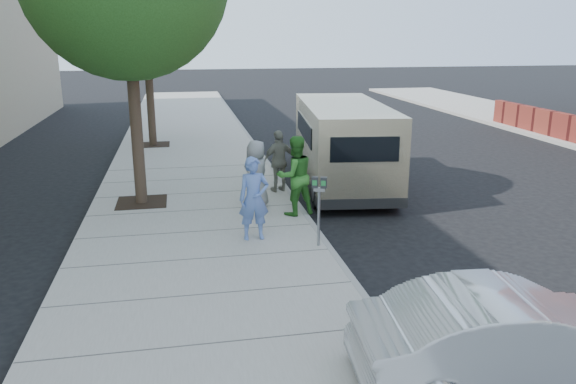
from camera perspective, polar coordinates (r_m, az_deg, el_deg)
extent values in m
plane|color=black|center=(12.02, -4.19, -4.36)|extent=(120.00, 120.00, 0.00)
cube|color=gray|center=(11.93, -8.98, -4.29)|extent=(5.00, 60.00, 0.15)
cube|color=gray|center=(12.23, 2.53, -3.60)|extent=(0.12, 60.00, 0.16)
cube|color=black|center=(14.22, -14.63, -0.99)|extent=(1.20, 1.20, 0.01)
cylinder|color=#38281E|center=(13.80, -15.19, 6.89)|extent=(0.28, 0.28, 3.96)
cube|color=black|center=(21.61, -13.53, 4.71)|extent=(1.20, 1.20, 0.01)
cylinder|color=#38281E|center=(21.36, -13.83, 9.33)|extent=(0.28, 0.28, 3.52)
sphere|color=#234D19|center=(21.25, -14.34, 16.86)|extent=(3.80, 3.80, 3.80)
sphere|color=#234D19|center=(20.85, -12.76, 18.36)|extent=(2.85, 2.85, 2.85)
sphere|color=#234D19|center=(21.79, -15.70, 17.52)|extent=(2.66, 2.66, 2.66)
cylinder|color=gray|center=(10.83, 3.14, -2.72)|extent=(0.05, 0.05, 1.09)
cube|color=gray|center=(10.66, 3.19, 0.27)|extent=(0.22, 0.13, 0.08)
cube|color=#2D2D30|center=(10.63, 2.76, 1.00)|extent=(0.14, 0.13, 0.21)
cube|color=#2D2D30|center=(10.61, 3.65, 0.96)|extent=(0.14, 0.13, 0.21)
cube|color=beige|center=(15.56, 5.62, 5.07)|extent=(2.75, 5.88, 2.09)
cube|color=beige|center=(18.66, 3.97, 5.26)|extent=(1.99, 0.80, 0.89)
cube|color=black|center=(12.75, 7.82, 4.30)|extent=(1.57, 0.20, 0.58)
cylinder|color=black|center=(17.43, 1.50, 3.39)|extent=(0.36, 0.82, 0.80)
cylinder|color=black|center=(17.70, 7.48, 3.45)|extent=(0.36, 0.82, 0.80)
cylinder|color=black|center=(13.71, 3.11, -0.05)|extent=(0.36, 0.82, 0.80)
cylinder|color=black|center=(14.06, 10.60, 0.10)|extent=(0.36, 0.82, 0.80)
imported|color=silver|center=(7.37, 22.02, -13.78)|extent=(3.94, 1.66, 1.26)
imported|color=#5B7BC2|center=(11.12, -3.48, -0.67)|extent=(0.62, 0.42, 1.67)
imported|color=#327E29|center=(12.62, 0.71, 1.67)|extent=(1.02, 0.88, 1.81)
imported|color=gray|center=(13.15, -3.24, 1.79)|extent=(0.91, 0.93, 1.62)
imported|color=gray|center=(14.56, -0.89, 3.16)|extent=(1.01, 0.64, 1.61)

